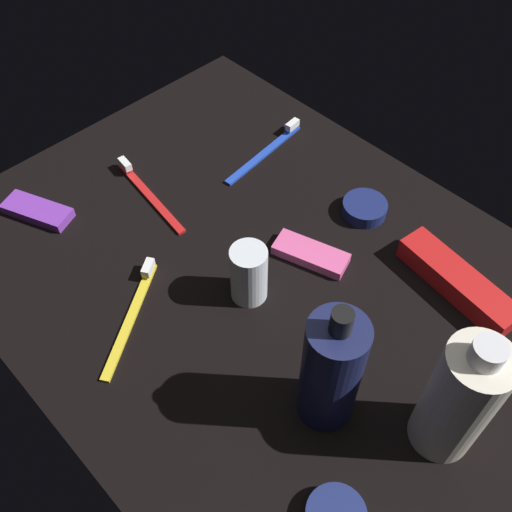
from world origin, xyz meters
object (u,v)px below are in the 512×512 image
at_px(toothpaste_box_red, 457,282).
at_px(cream_tin_right, 364,208).
at_px(toothbrush_yellow, 133,310).
at_px(snack_bar_pink, 311,254).
at_px(bodywash_bottle, 459,399).
at_px(deodorant_stick, 249,274).
at_px(toothbrush_red, 146,191).
at_px(lotion_bottle, 331,371).
at_px(toothbrush_blue, 268,148).
at_px(snack_bar_purple, 37,211).

relative_size(toothpaste_box_red, cream_tin_right, 2.67).
bearing_deg(toothbrush_yellow, snack_bar_pink, 67.15).
height_order(bodywash_bottle, deodorant_stick, bodywash_bottle).
bearing_deg(toothpaste_box_red, snack_bar_pink, -142.09).
xyz_separation_m(bodywash_bottle, toothbrush_yellow, (-0.37, -0.15, -0.08)).
height_order(bodywash_bottle, toothbrush_red, bodywash_bottle).
distance_m(deodorant_stick, toothbrush_yellow, 0.16).
distance_m(snack_bar_pink, cream_tin_right, 0.12).
bearing_deg(toothpaste_box_red, cream_tin_right, -179.09).
bearing_deg(lotion_bottle, snack_bar_pink, 136.44).
height_order(lotion_bottle, toothpaste_box_red, lotion_bottle).
distance_m(toothbrush_blue, snack_bar_pink, 0.23).
xyz_separation_m(lotion_bottle, toothpaste_box_red, (0.01, 0.25, -0.07)).
bearing_deg(toothbrush_blue, toothbrush_red, -106.54).
relative_size(lotion_bottle, bodywash_bottle, 1.01).
bearing_deg(lotion_bottle, toothbrush_yellow, -162.70).
distance_m(toothbrush_blue, toothbrush_yellow, 0.36).
relative_size(toothbrush_yellow, snack_bar_purple, 1.51).
height_order(bodywash_bottle, snack_bar_purple, bodywash_bottle).
height_order(toothbrush_red, snack_bar_purple, toothbrush_red).
bearing_deg(snack_bar_purple, toothpaste_box_red, 9.93).
xyz_separation_m(toothbrush_red, toothbrush_yellow, (0.16, -0.15, 0.00)).
distance_m(toothbrush_blue, toothpaste_box_red, 0.37).
bearing_deg(toothbrush_yellow, bodywash_bottle, 21.72).
bearing_deg(toothbrush_red, snack_bar_pink, 18.57).
bearing_deg(toothbrush_red, toothbrush_blue, 73.46).
height_order(toothpaste_box_red, cream_tin_right, toothpaste_box_red).
relative_size(bodywash_bottle, snack_bar_purple, 1.85).
xyz_separation_m(deodorant_stick, toothbrush_yellow, (-0.08, -0.13, -0.04)).
height_order(deodorant_stick, toothpaste_box_red, deodorant_stick).
xyz_separation_m(toothbrush_red, snack_bar_pink, (0.26, 0.09, 0.00)).
bearing_deg(toothbrush_yellow, cream_tin_right, 74.77).
distance_m(toothbrush_red, snack_bar_purple, 0.16).
xyz_separation_m(toothbrush_blue, cream_tin_right, (0.20, 0.00, 0.00)).
relative_size(deodorant_stick, snack_bar_purple, 0.83).
relative_size(bodywash_bottle, toothpaste_box_red, 1.09).
xyz_separation_m(toothbrush_blue, toothbrush_red, (-0.06, -0.20, 0.00)).
relative_size(deodorant_stick, toothbrush_blue, 0.48).
bearing_deg(cream_tin_right, toothbrush_red, -141.17).
xyz_separation_m(deodorant_stick, toothpaste_box_red, (0.19, 0.20, -0.03)).
bearing_deg(snack_bar_pink, cream_tin_right, 72.80).
bearing_deg(toothbrush_blue, toothpaste_box_red, -2.70).
height_order(toothbrush_blue, toothbrush_yellow, same).
bearing_deg(snack_bar_purple, lotion_bottle, -14.08).
bearing_deg(bodywash_bottle, lotion_bottle, -149.08).
bearing_deg(cream_tin_right, snack_bar_pink, -89.02).
relative_size(toothbrush_red, cream_tin_right, 2.73).
xyz_separation_m(lotion_bottle, toothbrush_yellow, (-0.26, -0.08, -0.08)).
relative_size(toothbrush_blue, cream_tin_right, 2.73).
relative_size(lotion_bottle, toothpaste_box_red, 1.10).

